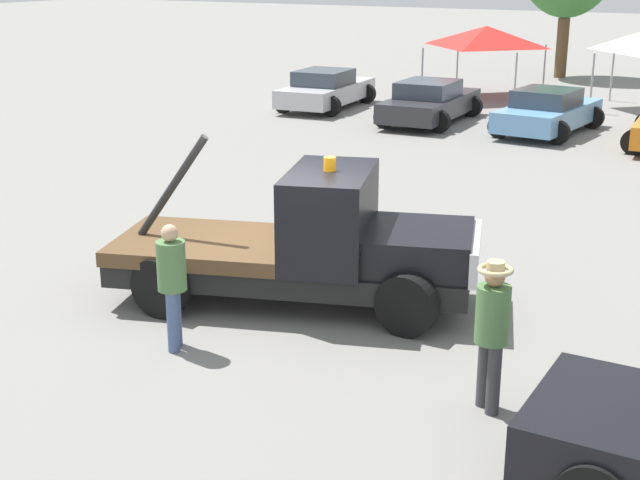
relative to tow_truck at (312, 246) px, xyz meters
The scene contains 9 objects.
ground_plane 0.95m from the tow_truck, 161.49° to the right, with size 160.00×160.00×0.00m, color gray.
tow_truck is the anchor object (origin of this frame).
person_near_truck 3.92m from the tow_truck, 28.92° to the right, with size 0.40×0.40×1.80m.
person_at_hood 2.46m from the tow_truck, 107.92° to the right, with size 0.38×0.38×1.72m.
parked_car_silver 18.40m from the tow_truck, 118.69° to the left, with size 2.70×4.80×1.34m.
parked_car_charcoal 15.95m from the tow_truck, 106.70° to the left, with size 2.59×4.83×1.34m.
parked_car_skyblue 15.31m from the tow_truck, 93.07° to the left, with size 2.66×4.56×1.34m.
canopy_tent_red 21.92m from the tow_truck, 103.08° to the left, with size 3.58×3.58×2.62m.
traffic_cone 3.19m from the tow_truck, 126.94° to the left, with size 0.40×0.40×0.55m.
Camera 1 is at (6.62, -10.75, 4.96)m, focal length 50.00 mm.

